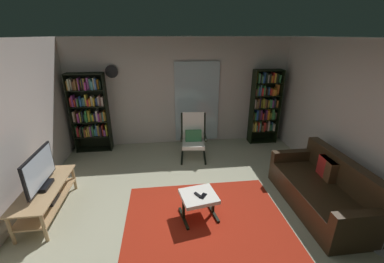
{
  "coord_description": "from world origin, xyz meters",
  "views": [
    {
      "loc": [
        -0.43,
        -3.07,
        2.65
      ],
      "look_at": [
        0.06,
        0.99,
        1.02
      ],
      "focal_mm": 22.97,
      "sensor_mm": 36.0,
      "label": 1
    }
  ],
  "objects_px": {
    "lounge_armchair": "(193,135)",
    "bookshelf_near_sofa": "(264,105)",
    "bookshelf_near_tv": "(90,111)",
    "ottoman": "(199,198)",
    "cell_phone": "(203,196)",
    "tv_stand": "(46,196)",
    "leather_sofa": "(324,191)",
    "tv_remote": "(198,195)",
    "television": "(40,171)",
    "wall_clock": "(112,72)"
  },
  "relations": [
    {
      "from": "lounge_armchair",
      "to": "bookshelf_near_sofa",
      "type": "bearing_deg",
      "value": 19.18
    },
    {
      "from": "bookshelf_near_tv",
      "to": "ottoman",
      "type": "bearing_deg",
      "value": -50.94
    },
    {
      "from": "ottoman",
      "to": "cell_phone",
      "type": "xyz_separation_m",
      "value": [
        0.06,
        -0.05,
        0.08
      ]
    },
    {
      "from": "bookshelf_near_sofa",
      "to": "cell_phone",
      "type": "xyz_separation_m",
      "value": [
        -1.99,
        -2.72,
        -0.58
      ]
    },
    {
      "from": "ottoman",
      "to": "tv_stand",
      "type": "bearing_deg",
      "value": 170.95
    },
    {
      "from": "leather_sofa",
      "to": "ottoman",
      "type": "xyz_separation_m",
      "value": [
        -2.04,
        -0.0,
        0.03
      ]
    },
    {
      "from": "tv_stand",
      "to": "ottoman",
      "type": "distance_m",
      "value": 2.37
    },
    {
      "from": "bookshelf_near_tv",
      "to": "tv_remote",
      "type": "bearing_deg",
      "value": -51.31
    },
    {
      "from": "bookshelf_near_sofa",
      "to": "lounge_armchair",
      "type": "bearing_deg",
      "value": -160.82
    },
    {
      "from": "television",
      "to": "ottoman",
      "type": "xyz_separation_m",
      "value": [
        2.34,
        -0.38,
        -0.41
      ]
    },
    {
      "from": "bookshelf_near_sofa",
      "to": "tv_remote",
      "type": "distance_m",
      "value": 3.44
    },
    {
      "from": "bookshelf_near_tv",
      "to": "ottoman",
      "type": "distance_m",
      "value": 3.52
    },
    {
      "from": "tv_remote",
      "to": "cell_phone",
      "type": "distance_m",
      "value": 0.08
    },
    {
      "from": "television",
      "to": "bookshelf_near_sofa",
      "type": "distance_m",
      "value": 4.96
    },
    {
      "from": "tv_stand",
      "to": "lounge_armchair",
      "type": "height_order",
      "value": "lounge_armchair"
    },
    {
      "from": "cell_phone",
      "to": "leather_sofa",
      "type": "bearing_deg",
      "value": 36.8
    },
    {
      "from": "leather_sofa",
      "to": "lounge_armchair",
      "type": "height_order",
      "value": "lounge_armchair"
    },
    {
      "from": "wall_clock",
      "to": "leather_sofa",
      "type": "bearing_deg",
      "value": -38.06
    },
    {
      "from": "wall_clock",
      "to": "tv_stand",
      "type": "bearing_deg",
      "value": -106.43
    },
    {
      "from": "cell_phone",
      "to": "television",
      "type": "bearing_deg",
      "value": -154.68
    },
    {
      "from": "leather_sofa",
      "to": "ottoman",
      "type": "bearing_deg",
      "value": -179.98
    },
    {
      "from": "wall_clock",
      "to": "cell_phone",
      "type": "bearing_deg",
      "value": -60.13
    },
    {
      "from": "television",
      "to": "cell_phone",
      "type": "xyz_separation_m",
      "value": [
        2.4,
        -0.43,
        -0.34
      ]
    },
    {
      "from": "lounge_armchair",
      "to": "wall_clock",
      "type": "relative_size",
      "value": 3.53
    },
    {
      "from": "bookshelf_near_sofa",
      "to": "television",
      "type": "bearing_deg",
      "value": -152.45
    },
    {
      "from": "leather_sofa",
      "to": "cell_phone",
      "type": "relative_size",
      "value": 13.39
    },
    {
      "from": "leather_sofa",
      "to": "ottoman",
      "type": "height_order",
      "value": "leather_sofa"
    },
    {
      "from": "television",
      "to": "cell_phone",
      "type": "distance_m",
      "value": 2.46
    },
    {
      "from": "television",
      "to": "lounge_armchair",
      "type": "bearing_deg",
      "value": 33.09
    },
    {
      "from": "tv_stand",
      "to": "wall_clock",
      "type": "bearing_deg",
      "value": 73.57
    },
    {
      "from": "wall_clock",
      "to": "lounge_armchair",
      "type": "bearing_deg",
      "value": -25.28
    },
    {
      "from": "bookshelf_near_sofa",
      "to": "wall_clock",
      "type": "relative_size",
      "value": 6.42
    },
    {
      "from": "leather_sofa",
      "to": "ottoman",
      "type": "relative_size",
      "value": 3.13
    },
    {
      "from": "tv_stand",
      "to": "cell_phone",
      "type": "height_order",
      "value": "tv_stand"
    },
    {
      "from": "bookshelf_near_tv",
      "to": "lounge_armchair",
      "type": "bearing_deg",
      "value": -15.84
    },
    {
      "from": "cell_phone",
      "to": "wall_clock",
      "type": "bearing_deg",
      "value": 155.26
    },
    {
      "from": "bookshelf_near_sofa",
      "to": "leather_sofa",
      "type": "distance_m",
      "value": 2.75
    },
    {
      "from": "lounge_armchair",
      "to": "cell_phone",
      "type": "height_order",
      "value": "lounge_armchair"
    },
    {
      "from": "tv_remote",
      "to": "wall_clock",
      "type": "height_order",
      "value": "wall_clock"
    },
    {
      "from": "bookshelf_near_tv",
      "to": "leather_sofa",
      "type": "bearing_deg",
      "value": -32.46
    },
    {
      "from": "cell_phone",
      "to": "bookshelf_near_tv",
      "type": "bearing_deg",
      "value": 164.71
    },
    {
      "from": "tv_stand",
      "to": "bookshelf_near_sofa",
      "type": "xyz_separation_m",
      "value": [
        4.39,
        2.3,
        0.67
      ]
    },
    {
      "from": "cell_phone",
      "to": "bookshelf_near_sofa",
      "type": "bearing_deg",
      "value": 89.15
    },
    {
      "from": "leather_sofa",
      "to": "cell_phone",
      "type": "xyz_separation_m",
      "value": [
        -1.98,
        -0.05,
        0.11
      ]
    },
    {
      "from": "cell_phone",
      "to": "wall_clock",
      "type": "height_order",
      "value": "wall_clock"
    },
    {
      "from": "tv_stand",
      "to": "lounge_armchair",
      "type": "relative_size",
      "value": 1.31
    },
    {
      "from": "wall_clock",
      "to": "bookshelf_near_tv",
      "type": "bearing_deg",
      "value": -162.87
    },
    {
      "from": "wall_clock",
      "to": "tv_remote",
      "type": "bearing_deg",
      "value": -60.99
    },
    {
      "from": "tv_stand",
      "to": "bookshelf_near_sofa",
      "type": "height_order",
      "value": "bookshelf_near_sofa"
    },
    {
      "from": "lounge_armchair",
      "to": "ottoman",
      "type": "relative_size",
      "value": 1.71
    }
  ]
}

